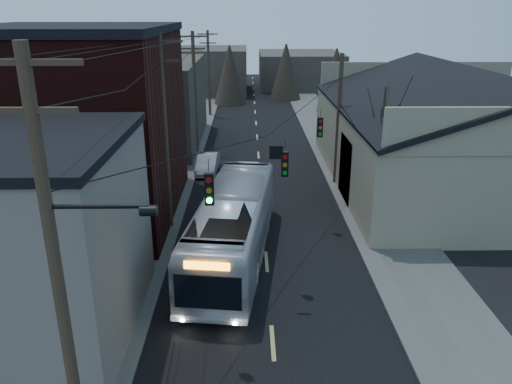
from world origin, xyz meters
TOP-DOWN VIEW (x-y plane):
  - road_surface at (0.00, 30.00)m, footprint 9.00×110.00m
  - sidewalk_left at (-6.50, 30.00)m, footprint 4.00×110.00m
  - sidewalk_right at (6.50, 30.00)m, footprint 4.00×110.00m
  - building_clapboard at (-9.00, 9.00)m, footprint 8.00×8.00m
  - building_brick at (-10.00, 20.00)m, footprint 10.00×12.00m
  - building_left_far at (-9.50, 36.00)m, footprint 9.00×14.00m
  - warehouse at (13.00, 25.00)m, footprint 16.16×20.60m
  - building_far_left at (-6.00, 65.00)m, footprint 10.00×12.00m
  - building_far_right at (7.00, 70.00)m, footprint 12.00×14.00m
  - bare_tree at (6.50, 20.00)m, footprint 0.40×0.40m
  - utility_lines at (-3.11, 24.14)m, footprint 11.24×45.28m
  - bus at (-1.53, 14.40)m, footprint 4.26×12.16m
  - parked_car at (-3.74, 27.62)m, footprint 1.54×4.02m

SIDE VIEW (x-z plane):
  - road_surface at x=0.00m, z-range 0.00..0.02m
  - sidewalk_left at x=-6.50m, z-range 0.00..0.12m
  - sidewalk_right at x=6.50m, z-range 0.00..0.12m
  - parked_car at x=-3.74m, z-range 0.00..1.31m
  - bus at x=-1.53m, z-range 0.00..3.32m
  - building_far_right at x=7.00m, z-range 0.00..5.00m
  - warehouse at x=13.00m, z-range -1.17..6.56m
  - building_far_left at x=-6.00m, z-range 0.00..6.00m
  - building_clapboard at x=-9.00m, z-range 0.00..7.00m
  - building_left_far at x=-9.50m, z-range 0.00..7.00m
  - bare_tree at x=6.50m, z-range 0.00..7.20m
  - utility_lines at x=-3.11m, z-range -0.30..10.20m
  - building_brick at x=-10.00m, z-range 0.00..10.00m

